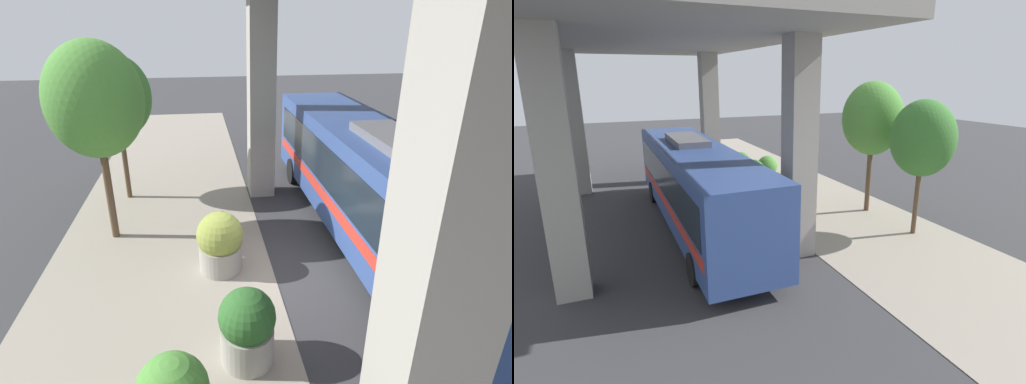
% 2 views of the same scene
% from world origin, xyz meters
% --- Properties ---
extents(ground_plane, '(80.00, 80.00, 0.00)m').
position_xyz_m(ground_plane, '(0.00, 0.00, 0.00)').
color(ground_plane, '#38383A').
rests_on(ground_plane, ground).
extents(sidewalk_strip, '(6.00, 40.00, 0.02)m').
position_xyz_m(sidewalk_strip, '(-3.00, 0.00, 0.01)').
color(sidewalk_strip, gray).
rests_on(sidewalk_strip, ground).
extents(bus, '(2.63, 12.88, 3.51)m').
position_xyz_m(bus, '(3.11, 1.82, 1.91)').
color(bus, '#334C8C').
rests_on(bus, ground).
extents(fire_hydrant, '(0.49, 0.24, 1.04)m').
position_xyz_m(fire_hydrant, '(-1.20, 1.94, 0.52)').
color(fire_hydrant, '#B21919').
rests_on(fire_hydrant, ground).
extents(planter_front, '(1.09, 1.09, 1.60)m').
position_xyz_m(planter_front, '(-1.05, -2.60, 0.80)').
color(planter_front, '#9E998E').
rests_on(planter_front, ground).
extents(planter_extra, '(1.21, 1.21, 1.66)m').
position_xyz_m(planter_extra, '(-1.35, 0.55, 0.82)').
color(planter_extra, '#9E998E').
rests_on(planter_extra, ground).
extents(street_tree_near, '(2.34, 2.34, 5.12)m').
position_xyz_m(street_tree_near, '(-4.43, 5.77, 3.70)').
color(street_tree_near, brown).
rests_on(street_tree_near, ground).
extents(street_tree_far, '(2.60, 2.60, 5.71)m').
position_xyz_m(street_tree_far, '(-4.43, 2.78, 4.13)').
color(street_tree_far, brown).
rests_on(street_tree_far, ground).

